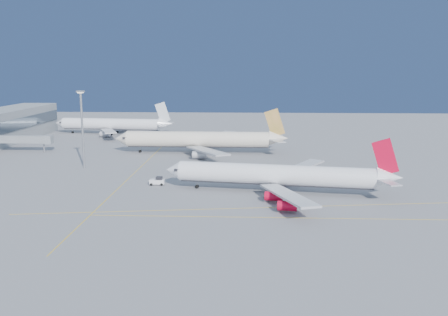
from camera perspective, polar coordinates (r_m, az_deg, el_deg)
ground at (r=130.69m, az=3.92°, el=-4.97°), size 500.00×500.00×0.00m
jet_bridge at (r=219.39m, az=-21.64°, el=1.99°), size 23.60×3.60×6.90m
taxiway_lines at (r=137.25m, az=-2.31°, el=-4.19°), size 118.86×140.00×0.02m
airliner_virgin at (r=139.06m, az=6.39°, el=-1.99°), size 65.57×58.33×16.21m
airliner_etihad at (r=200.92m, az=-2.60°, el=2.12°), size 69.97×64.86×18.31m
airliner_third at (r=263.88m, az=-12.52°, el=3.79°), size 63.36×58.14×16.99m
pushback_tug at (r=149.15m, az=-7.61°, el=-2.63°), size 4.39×2.70×2.47m
light_mast at (r=177.05m, az=-15.92°, el=3.89°), size 2.30×2.30×26.55m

